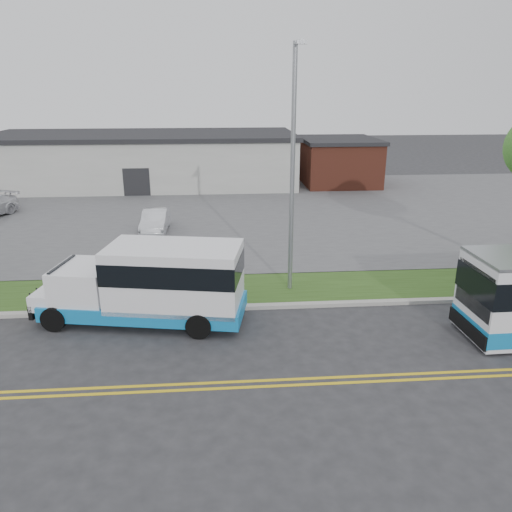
{
  "coord_description": "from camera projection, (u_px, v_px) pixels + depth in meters",
  "views": [
    {
      "loc": [
        0.07,
        -16.26,
        8.08
      ],
      "look_at": [
        1.58,
        2.63,
        1.6
      ],
      "focal_mm": 35.0,
      "sensor_mm": 36.0,
      "label": 1
    }
  ],
  "objects": [
    {
      "name": "streetlight_near",
      "position": [
        293.0,
        164.0,
        19.05
      ],
      "size": [
        0.35,
        1.53,
        9.5
      ],
      "color": "gray",
      "rests_on": "verge"
    },
    {
      "name": "curb",
      "position": [
        218.0,
        308.0,
        18.96
      ],
      "size": [
        80.0,
        0.3,
        0.15
      ],
      "primitive_type": "cube",
      "color": "#9E9B93",
      "rests_on": "ground"
    },
    {
      "name": "ground",
      "position": [
        218.0,
        323.0,
        17.95
      ],
      "size": [
        140.0,
        140.0,
        0.0
      ],
      "primitive_type": "plane",
      "color": "#28282B",
      "rests_on": "ground"
    },
    {
      "name": "brick_wing",
      "position": [
        338.0,
        161.0,
        42.63
      ],
      "size": [
        6.3,
        7.3,
        3.9
      ],
      "color": "brown",
      "rests_on": "ground"
    },
    {
      "name": "shuttle_bus",
      "position": [
        155.0,
        281.0,
        17.61
      ],
      "size": [
        7.75,
        3.68,
        2.86
      ],
      "rotation": [
        0.0,
        0.0,
        -0.18
      ],
      "color": "#1070B0",
      "rests_on": "ground"
    },
    {
      "name": "parked_car_a",
      "position": [
        155.0,
        221.0,
        28.54
      ],
      "size": [
        1.42,
        3.95,
        1.3
      ],
      "primitive_type": "imported",
      "rotation": [
        0.0,
        0.0,
        -0.01
      ],
      "color": "silver",
      "rests_on": "parking_lot"
    },
    {
      "name": "lane_line_south",
      "position": [
        219.0,
        388.0,
        14.03
      ],
      "size": [
        70.0,
        0.12,
        0.01
      ],
      "primitive_type": "cube",
      "color": "gold",
      "rests_on": "ground"
    },
    {
      "name": "lane_line_north",
      "position": [
        219.0,
        383.0,
        14.32
      ],
      "size": [
        70.0,
        0.12,
        0.01
      ],
      "primitive_type": "cube",
      "color": "gold",
      "rests_on": "ground"
    },
    {
      "name": "parking_lot",
      "position": [
        216.0,
        210.0,
        33.97
      ],
      "size": [
        80.0,
        25.0,
        0.1
      ],
      "primitive_type": "cube",
      "color": "#4C4C4F",
      "rests_on": "ground"
    },
    {
      "name": "commercial_building",
      "position": [
        144.0,
        159.0,
        42.26
      ],
      "size": [
        25.4,
        10.4,
        4.35
      ],
      "color": "#9E9E99",
      "rests_on": "ground"
    },
    {
      "name": "verge",
      "position": [
        218.0,
        290.0,
        20.67
      ],
      "size": [
        80.0,
        3.3,
        0.1
      ],
      "primitive_type": "cube",
      "color": "#294316",
      "rests_on": "ground"
    }
  ]
}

